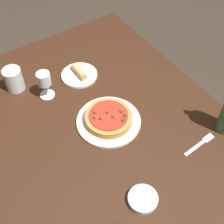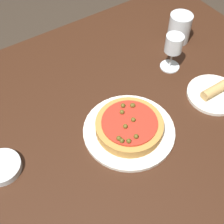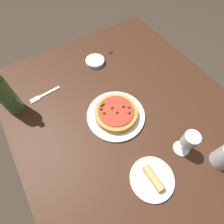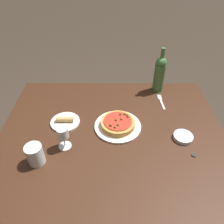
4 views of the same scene
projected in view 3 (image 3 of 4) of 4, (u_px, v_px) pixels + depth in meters
name	position (u px, v px, depth m)	size (l,w,h in m)	color
ground_plane	(121.00, 159.00, 1.48)	(14.00, 14.00, 0.00)	#382D23
dining_table	(127.00, 124.00, 0.91)	(1.31, 1.06, 0.74)	#381E11
dinner_plate	(116.00, 115.00, 0.84)	(0.28, 0.28, 0.01)	white
pizza	(116.00, 113.00, 0.82)	(0.20, 0.20, 0.05)	#BC843D
wine_glass	(189.00, 141.00, 0.68)	(0.07, 0.07, 0.14)	silver
wine_bottle	(2.00, 92.00, 0.75)	(0.08, 0.08, 0.32)	#3D6B38
side_bowl	(95.00, 61.00, 1.02)	(0.11, 0.11, 0.02)	silver
fork	(43.00, 95.00, 0.90)	(0.03, 0.16, 0.00)	beige
side_plate	(152.00, 179.00, 0.69)	(0.18, 0.18, 0.04)	white
bottle_cap	(110.00, 52.00, 1.07)	(0.02, 0.02, 0.01)	black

